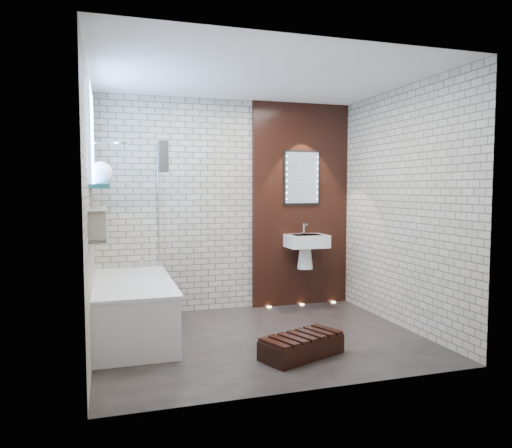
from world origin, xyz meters
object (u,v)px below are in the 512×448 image
object	(u,v)px
bath_screen	(162,209)
led_mirror	(302,178)
washbasin	(306,246)
bathtub	(133,309)
walnut_step	(302,347)

from	to	relation	value
bath_screen	led_mirror	distance (m)	1.89
washbasin	bathtub	bearing A→B (deg)	-163.99
walnut_step	washbasin	bearing A→B (deg)	65.86
washbasin	led_mirror	distance (m)	0.88
bath_screen	walnut_step	world-z (taller)	bath_screen
led_mirror	washbasin	bearing A→B (deg)	-90.00
washbasin	led_mirror	size ratio (longest dim) A/B	0.83
washbasin	led_mirror	xyz separation A→B (m)	(0.00, 0.16, 0.86)
bathtub	led_mirror	distance (m)	2.68
washbasin	bath_screen	bearing A→B (deg)	-174.22
bath_screen	bathtub	bearing A→B (deg)	-128.90
washbasin	walnut_step	world-z (taller)	washbasin
bathtub	bath_screen	size ratio (longest dim) A/B	1.24
bath_screen	led_mirror	size ratio (longest dim) A/B	2.00
bathtub	led_mirror	xyz separation A→B (m)	(2.17, 0.78, 1.36)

